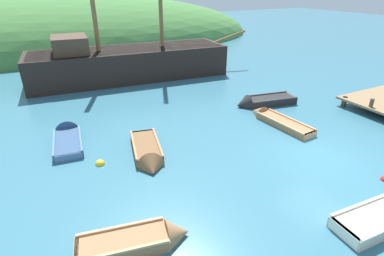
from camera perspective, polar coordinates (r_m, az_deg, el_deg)
The scene contains 9 objects.
ground_plane at distance 13.25m, azimuth 23.40°, elevation -5.56°, with size 120.00×120.00×0.00m, color teal.
shore_hill at distance 38.80m, azimuth -25.78°, elevation 13.93°, with size 52.19×21.49×10.93m, color #477F3D.
sailing_ship at distance 23.03m, azimuth -11.95°, elevation 11.32°, with size 16.76×5.09×11.21m.
rowboat_outer_left at distance 14.66m, azimuth -22.54°, elevation -1.88°, with size 1.46×3.34×1.10m.
rowboat_portside at distance 12.44m, azimuth -8.40°, elevation -4.96°, with size 1.72×3.41×1.03m.
rowboat_near_dock at distance 15.89m, azimuth 15.64°, elevation 1.33°, with size 1.21×3.87×0.88m.
rowboat_far at distance 18.01m, azimuth 13.17°, elevation 4.77°, with size 3.72×1.73×1.10m.
rowboat_outer_right at distance 8.79m, azimuth -10.02°, elevation -20.58°, with size 3.14×1.48×0.91m.
buoy_yellow at distance 12.43m, azimuth -17.06°, elevation -6.61°, with size 0.38×0.38×0.38m, color yellow.
Camera 1 is at (-9.41, -6.73, 6.46)m, focal length 28.03 mm.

